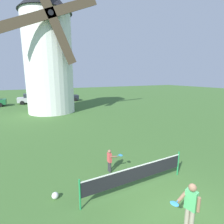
% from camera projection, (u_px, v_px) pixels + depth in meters
% --- Properties ---
extents(ground_plane, '(120.00, 120.00, 0.00)m').
position_uv_depth(ground_plane, '(176.00, 214.00, 5.63)').
color(ground_plane, '#3D662D').
extents(windmill, '(9.57, 6.08, 14.99)m').
position_uv_depth(windmill, '(48.00, 50.00, 20.02)').
color(windmill, white).
rests_on(windmill, ground_plane).
extents(tennis_net, '(4.52, 0.06, 1.10)m').
position_uv_depth(tennis_net, '(136.00, 174.00, 6.68)').
color(tennis_net, '#238E4C').
rests_on(tennis_net, ground_plane).
extents(player_near, '(0.85, 0.47, 1.43)m').
position_uv_depth(player_near, '(190.00, 204.00, 4.91)').
color(player_near, '#9E937F').
rests_on(player_near, ground_plane).
extents(player_far, '(0.67, 0.45, 1.08)m').
position_uv_depth(player_far, '(110.00, 159.00, 7.97)').
color(player_far, '#333338').
rests_on(player_far, ground_plane).
extents(stray_ball, '(0.24, 0.24, 0.24)m').
position_uv_depth(stray_ball, '(55.00, 196.00, 6.30)').
color(stray_ball, silver).
rests_on(stray_ball, ground_plane).
extents(parked_car_silver, '(4.34, 2.03, 1.56)m').
position_uv_depth(parked_car_silver, '(32.00, 98.00, 27.87)').
color(parked_car_silver, silver).
rests_on(parked_car_silver, ground_plane).
extents(parked_car_black, '(4.15, 2.08, 1.56)m').
position_uv_depth(parked_car_black, '(66.00, 96.00, 30.42)').
color(parked_car_black, '#1E232D').
rests_on(parked_car_black, ground_plane).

